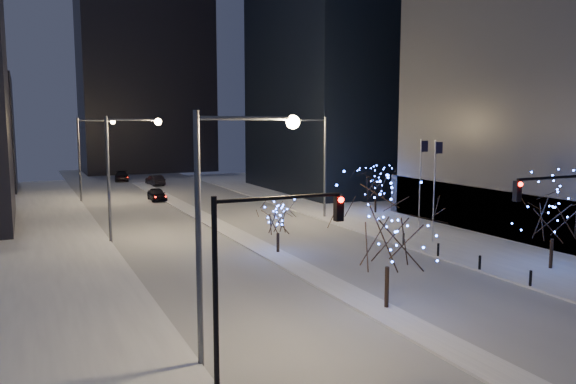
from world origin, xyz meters
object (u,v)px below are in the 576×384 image
street_lamp_w_near (225,201)px  holiday_tree_median_near (388,226)px  holiday_tree_plaza_near (554,210)px  car_mid (155,180)px  traffic_signal_east (565,217)px  car_near (157,194)px  street_lamp_east (317,154)px  car_far (122,176)px  holiday_tree_plaza_far (376,184)px  street_lamp_w_far (88,148)px  street_lamp_w_mid (122,161)px  traffic_signal_west (256,255)px  holiday_tree_median_far (278,218)px

street_lamp_w_near → holiday_tree_median_near: size_ratio=1.49×
holiday_tree_plaza_near → car_mid: bearing=102.1°
traffic_signal_east → car_near: 49.81m
street_lamp_east → car_far: (-11.90, 44.55, -5.69)m
holiday_tree_median_near → holiday_tree_plaza_far: size_ratio=1.41×
street_lamp_w_near → car_mid: bearing=80.5°
holiday_tree_plaza_far → street_lamp_w_far: bearing=139.6°
street_lamp_w_near → holiday_tree_plaza_far: (25.93, 27.91, -3.38)m
street_lamp_w_mid → holiday_tree_plaza_far: street_lamp_w_mid is taller
traffic_signal_west → holiday_tree_median_far: bearing=63.6°
street_lamp_w_mid → holiday_tree_plaza_far: (25.93, 2.91, -3.38)m
car_near → car_mid: car_mid is taller
traffic_signal_east → holiday_tree_median_far: size_ratio=1.86×
street_lamp_east → holiday_tree_plaza_far: (6.91, -0.09, -3.33)m
street_lamp_east → traffic_signal_east: street_lamp_east is taller
traffic_signal_west → holiday_tree_median_far: (8.94, 17.99, -2.15)m
car_mid → car_far: size_ratio=0.91×
car_near → holiday_tree_median_far: bearing=-85.6°
street_lamp_east → holiday_tree_plaza_far: 7.67m
street_lamp_east → traffic_signal_east: (-1.14, -29.00, -1.69)m
traffic_signal_east → holiday_tree_median_far: (-8.44, 16.99, -2.15)m
traffic_signal_east → car_mid: 65.50m
holiday_tree_plaza_near → holiday_tree_plaza_far: holiday_tree_plaza_near is taller
street_lamp_w_near → car_near: size_ratio=2.22×
street_lamp_w_near → car_mid: street_lamp_w_near is taller
car_far → holiday_tree_median_far: size_ratio=1.38×
street_lamp_w_near → traffic_signal_east: (17.88, -1.00, -1.74)m
street_lamp_east → holiday_tree_median_far: (-9.58, -12.02, -3.84)m
holiday_tree_plaza_far → holiday_tree_median_far: bearing=-144.1°
car_near → holiday_tree_median_near: holiday_tree_median_near is taller
traffic_signal_west → car_mid: bearing=81.2°
holiday_tree_median_far → traffic_signal_east: bearing=-63.6°
traffic_signal_west → car_near: (6.94, 49.54, -3.99)m
traffic_signal_west → holiday_tree_plaza_far: bearing=49.6°
street_lamp_east → car_near: street_lamp_east is taller
street_lamp_w_mid → holiday_tree_plaza_far: 26.31m
holiday_tree_median_near → traffic_signal_west: bearing=-153.6°
street_lamp_w_near → holiday_tree_median_near: (9.44, 2.44, -2.15)m
traffic_signal_west → holiday_tree_plaza_far: 39.30m
street_lamp_w_mid → holiday_tree_plaza_near: 31.45m
street_lamp_w_near → car_far: street_lamp_w_near is taller
traffic_signal_east → holiday_tree_plaza_near: 7.79m
street_lamp_w_far → traffic_signal_west: 52.04m
holiday_tree_plaza_near → car_far: bearing=103.5°
holiday_tree_median_near → holiday_tree_plaza_far: 30.37m
street_lamp_w_mid → car_far: bearing=81.5°
street_lamp_w_far → street_lamp_w_mid: bearing=-90.0°
traffic_signal_east → holiday_tree_plaza_near: bearing=43.1°
car_mid → holiday_tree_median_far: (-1.27, -47.99, 1.83)m
street_lamp_w_mid → car_near: size_ratio=2.22×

